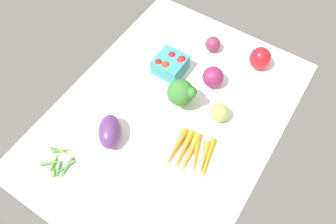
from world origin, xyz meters
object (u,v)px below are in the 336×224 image
Objects in this scene: berry_basket at (170,64)px; okra_pile at (59,163)px; heirloom_tomato_green at (219,113)px; red_onion_near_basket at (213,77)px; red_onion_center at (213,44)px; bell_pepper_red at (260,58)px; carrot_bunch at (190,154)px; eggplant at (110,131)px; broccoli_head at (182,93)px.

okra_pile is at bearing 169.81° from berry_basket.
heirloom_tomato_green is 15.40cm from red_onion_near_basket.
bell_pepper_red is (2.30, -19.47, 1.48)cm from red_onion_center.
heirloom_tomato_green is at bearing -38.90° from okra_pile.
red_onion_center is at bearing 28.73° from red_onion_near_basket.
heirloom_tomato_green is at bearing -2.56° from carrot_bunch.
carrot_bunch reaches higher than okra_pile.
heirloom_tomato_green is (27.23, -27.71, -0.40)cm from eggplant.
red_onion_near_basket is at bearing 37.55° from heirloom_tomato_green.
berry_basket is 20.51cm from red_onion_center.
berry_basket is at bearing 101.17° from red_onion_near_basket.
heirloom_tomato_green reaches higher than red_onion_center.
berry_basket is (36.08, -1.35, -0.15)cm from eggplant.
red_onion_near_basket is (30.76, 8.55, 2.78)cm from carrot_bunch.
bell_pepper_red is at bearing -32.36° from red_onion_near_basket.
bell_pepper_red reaches higher than berry_basket.
eggplant is at bearing 177.86° from berry_basket.
bell_pepper_red reaches higher than carrot_bunch.
carrot_bunch is 1.52× the size of eggplant.
red_onion_near_basket is (3.35, -16.98, 0.31)cm from berry_basket.
red_onion_near_basket reaches higher than carrot_bunch.
carrot_bunch is 49.05cm from red_onion_center.
eggplant is 28.40cm from broccoli_head.
eggplant is at bearing 107.87° from carrot_bunch.
broccoli_head is at bearing -27.29° from okra_pile.
red_onion_near_basket reaches higher than heirloom_tomato_green.
bell_pepper_red is (29.74, -1.74, 1.11)cm from heirloom_tomato_green.
berry_basket is 0.89× the size of broccoli_head.
red_onion_near_basket is at bearing -78.83° from berry_basket.
red_onion_near_basket is at bearing 147.64° from bell_pepper_red.
broccoli_head is at bearing 39.90° from carrot_bunch.
broccoli_head reaches higher than eggplant.
bell_pepper_red is (48.31, -2.57, 3.34)cm from carrot_bunch.
berry_basket is 54.36cm from okra_pile.
okra_pile is 62.78cm from red_onion_near_basket.
okra_pile is 1.66× the size of red_onion_near_basket.
carrot_bunch is at bearing -164.47° from red_onion_near_basket.
okra_pile is 47.85cm from broccoli_head.
eggplant is 64.14cm from bell_pepper_red.
bell_pepper_red is (56.97, -29.44, 0.72)cm from eggplant.
okra_pile is (-17.34, 8.26, -3.20)cm from eggplant.
heirloom_tomato_green is 0.86× the size of red_onion_near_basket.
red_onion_near_basket reaches higher than eggplant.
heirloom_tomato_green is 0.52× the size of okra_pile.
eggplant is 0.94× the size of okra_pile.
red_onion_center is 0.49× the size of broccoli_head.
red_onion_center is at bearing 20.17° from carrot_bunch.
red_onion_center is at bearing -44.88° from eggplant.
broccoli_head reaches higher than red_onion_near_basket.
carrot_bunch is at bearing -137.04° from berry_basket.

